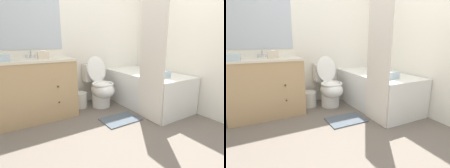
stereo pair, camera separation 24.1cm
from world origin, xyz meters
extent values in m
plane|color=#6B6056|center=(0.00, 0.00, 0.00)|extent=(14.00, 14.00, 0.00)
cube|color=white|center=(0.00, 1.64, 1.25)|extent=(8.00, 0.05, 2.50)
cube|color=#B2BCC6|center=(-0.78, 1.61, 1.43)|extent=(0.97, 0.01, 0.93)
cube|color=white|center=(1.32, 0.81, 1.25)|extent=(0.05, 2.61, 2.50)
cube|color=tan|center=(-0.78, 1.33, 0.41)|extent=(1.02, 0.56, 0.82)
cube|color=beige|center=(-0.78, 1.33, 0.83)|extent=(1.04, 0.58, 0.03)
cylinder|color=white|center=(-0.78, 1.33, 0.79)|extent=(0.34, 0.34, 0.10)
sphere|color=#382D23|center=(-0.55, 1.04, 0.49)|extent=(0.02, 0.02, 0.02)
sphere|color=#382D23|center=(-0.55, 1.04, 0.27)|extent=(0.02, 0.02, 0.02)
cylinder|color=silver|center=(-0.78, 1.54, 0.87)|extent=(0.04, 0.04, 0.04)
cylinder|color=silver|center=(-0.78, 1.50, 0.93)|extent=(0.02, 0.11, 0.09)
cylinder|color=silver|center=(-0.83, 1.54, 0.87)|extent=(0.03, 0.03, 0.04)
cylinder|color=silver|center=(-0.72, 1.54, 0.87)|extent=(0.03, 0.03, 0.04)
cylinder|color=white|center=(0.22, 1.24, 0.11)|extent=(0.31, 0.31, 0.22)
ellipsoid|color=white|center=(0.22, 1.18, 0.30)|extent=(0.36, 0.47, 0.27)
torus|color=white|center=(0.22, 1.18, 0.40)|extent=(0.36, 0.36, 0.04)
cube|color=white|center=(0.22, 1.50, 0.55)|extent=(0.37, 0.18, 0.30)
ellipsoid|color=white|center=(0.22, 1.39, 0.62)|extent=(0.35, 0.14, 0.44)
cube|color=white|center=(0.91, 0.89, 0.29)|extent=(0.76, 1.45, 0.57)
cube|color=#A8ADAE|center=(0.91, 0.89, 0.57)|extent=(0.64, 1.33, 0.01)
cube|color=silver|center=(0.52, 0.39, 0.97)|extent=(0.01, 0.44, 1.93)
cylinder|color=silver|center=(-0.12, 1.39, 0.12)|extent=(0.25, 0.25, 0.25)
cube|color=beige|center=(-0.64, 1.34, 0.89)|extent=(0.15, 0.12, 0.09)
ellipsoid|color=white|center=(-0.64, 1.34, 0.95)|extent=(0.07, 0.04, 0.03)
cube|color=silver|center=(-1.15, 1.19, 0.89)|extent=(0.21, 0.15, 0.08)
cube|color=silver|center=(0.73, 0.48, 0.62)|extent=(0.33, 0.21, 0.10)
cube|color=#4C5660|center=(0.18, 0.61, 0.01)|extent=(0.53, 0.35, 0.02)
camera|label=1|loc=(-1.14, -1.26, 1.08)|focal=28.00mm
camera|label=2|loc=(-0.93, -1.38, 1.08)|focal=28.00mm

